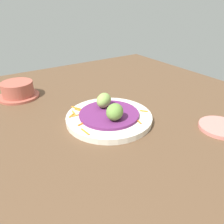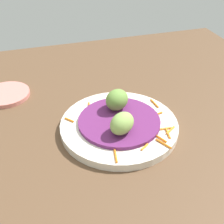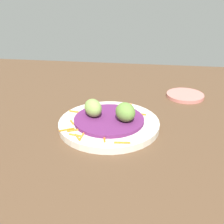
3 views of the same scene
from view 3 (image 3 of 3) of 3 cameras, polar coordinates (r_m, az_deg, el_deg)
name	(u,v)px [view 3 (image 3 of 3)]	position (r cm, az deg, el deg)	size (l,w,h in cm)	color
table_surface	(90,122)	(75.18, -4.43, -2.08)	(110.00, 110.00, 2.00)	brown
main_plate	(109,124)	(70.14, -0.61, -2.44)	(24.77, 24.77, 1.67)	silver
cabbage_bed	(109,120)	(69.57, -0.61, -1.54)	(17.21, 17.21, 0.80)	#60235B
carrot_garnish	(91,127)	(66.70, -4.23, -3.06)	(21.17, 20.14, 0.40)	orange
guac_scoop_left	(125,112)	(67.28, 2.70, -0.01)	(4.48, 5.39, 4.55)	olive
guac_scoop_center	(93,108)	(69.81, -3.82, 0.84)	(5.51, 4.03, 4.33)	#84A851
side_plate_small	(185,95)	(91.09, 14.49, 3.23)	(11.41, 11.41, 1.02)	tan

